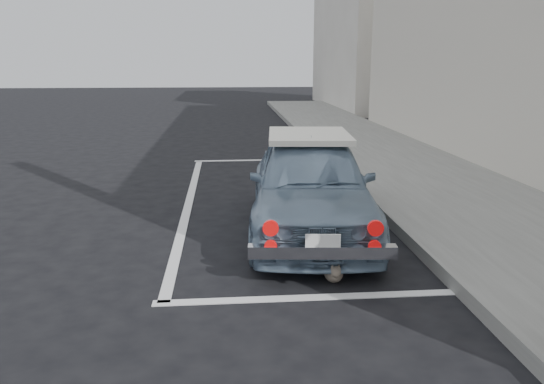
{
  "coord_description": "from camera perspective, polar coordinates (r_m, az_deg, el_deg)",
  "views": [
    {
      "loc": [
        -0.3,
        -4.97,
        2.13
      ],
      "look_at": [
        0.18,
        0.57,
        0.75
      ],
      "focal_mm": 35.0,
      "sensor_mm": 36.0,
      "label": 1
    }
  ],
  "objects": [
    {
      "name": "pline_side",
      "position": [
        8.27,
        -8.94,
        -1.14
      ],
      "size": [
        0.12,
        7.0,
        0.01
      ],
      "primitive_type": "cube",
      "color": "silver",
      "rests_on": "ground"
    },
    {
      "name": "pline_front",
      "position": [
        11.69,
        -0.95,
        3.45
      ],
      "size": [
        3.0,
        0.12,
        0.01
      ],
      "primitive_type": "cube",
      "color": "silver",
      "rests_on": "ground"
    },
    {
      "name": "sidewalk",
      "position": [
        8.06,
        20.99,
        -1.78
      ],
      "size": [
        2.8,
        40.0,
        0.15
      ],
      "primitive_type": "cube",
      "color": "slate",
      "rests_on": "ground"
    },
    {
      "name": "ground",
      "position": [
        5.41,
        -1.37,
        -9.25
      ],
      "size": [
        80.0,
        80.0,
        0.0
      ],
      "primitive_type": "plane",
      "color": "black",
      "rests_on": "ground"
    },
    {
      "name": "pline_rear",
      "position": [
        5.01,
        4.83,
        -11.22
      ],
      "size": [
        3.0,
        0.12,
        0.01
      ],
      "primitive_type": "cube",
      "color": "silver",
      "rests_on": "ground"
    },
    {
      "name": "building_far",
      "position": [
        25.91,
        10.43,
        17.86
      ],
      "size": [
        3.5,
        10.0,
        8.0
      ],
      "primitive_type": "cube",
      "color": "beige",
      "rests_on": "ground"
    },
    {
      "name": "retro_coupe",
      "position": [
        6.69,
        4.12,
        0.97
      ],
      "size": [
        1.8,
        3.8,
        1.25
      ],
      "rotation": [
        0.0,
        0.0,
        -0.09
      ],
      "color": "#7892AA",
      "rests_on": "ground"
    },
    {
      "name": "cat",
      "position": [
        5.33,
        6.66,
        -8.51
      ],
      "size": [
        0.2,
        0.43,
        0.23
      ],
      "rotation": [
        0.0,
        0.0,
        -0.05
      ],
      "color": "#766A5A",
      "rests_on": "ground"
    }
  ]
}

